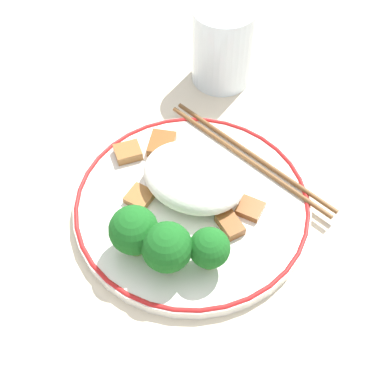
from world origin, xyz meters
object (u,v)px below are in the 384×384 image
at_px(broccoli_back_right, 209,249).
at_px(drinking_glass, 223,45).
at_px(broccoli_back_left, 134,231).
at_px(broccoli_back_center, 167,248).
at_px(plate, 192,205).
at_px(chopsticks, 250,157).

bearing_deg(broccoli_back_right, drinking_glass, 115.86).
relative_size(broccoli_back_left, broccoli_back_center, 1.00).
bearing_deg(plate, drinking_glass, 110.04).
bearing_deg(broccoli_back_center, broccoli_back_left, 179.96).
relative_size(chopsticks, drinking_glass, 2.19).
xyz_separation_m(broccoli_back_left, broccoli_back_right, (0.07, 0.02, -0.00)).
relative_size(plate, broccoli_back_left, 4.35).
distance_m(plate, broccoli_back_left, 0.09).
bearing_deg(broccoli_back_right, chopsticks, 100.37).
bearing_deg(drinking_glass, broccoli_back_left, -79.03).
bearing_deg(broccoli_back_left, broccoli_back_right, 16.36).
distance_m(broccoli_back_left, broccoli_back_center, 0.04).
xyz_separation_m(plate, broccoli_back_left, (-0.02, -0.08, 0.04)).
xyz_separation_m(broccoli_back_right, drinking_glass, (-0.13, 0.27, 0.01)).
xyz_separation_m(broccoli_back_center, chopsticks, (0.01, 0.17, -0.03)).
relative_size(broccoli_back_left, chopsticks, 0.26).
relative_size(plate, chopsticks, 1.11).
relative_size(plate, broccoli_back_center, 4.35).
bearing_deg(chopsticks, plate, -106.27).
distance_m(plate, drinking_glass, 0.23).
height_order(broccoli_back_left, broccoli_back_center, same).
relative_size(broccoli_back_right, chopsticks, 0.22).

